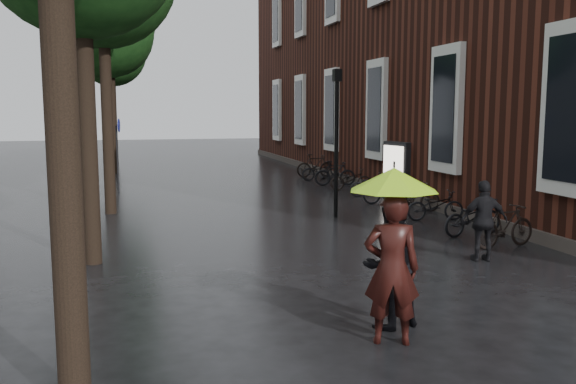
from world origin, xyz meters
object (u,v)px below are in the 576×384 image
object	(u,v)px
pedestrian_walking	(484,221)
parked_bicycles	(376,186)
lamp_post	(337,128)
person_burgundy	(392,269)
ad_lightbox	(397,171)
person_black	(390,265)

from	to	relation	value
pedestrian_walking	parked_bicycles	bearing A→B (deg)	-88.30
parked_bicycles	lamp_post	bearing A→B (deg)	-130.34
lamp_post	parked_bicycles	bearing A→B (deg)	49.66
parked_bicycles	person_burgundy	bearing A→B (deg)	-112.25
ad_lightbox	person_burgundy	bearing A→B (deg)	-125.95
lamp_post	person_black	bearing A→B (deg)	-104.60
person_black	pedestrian_walking	size ratio (longest dim) A/B	1.09
person_burgundy	lamp_post	xyz separation A→B (m)	(2.42, 9.00, 1.51)
person_black	parked_bicycles	size ratio (longest dim) A/B	0.11
person_black	ad_lightbox	xyz separation A→B (m)	(5.30, 11.16, 0.10)
person_burgundy	ad_lightbox	xyz separation A→B (m)	(5.52, 11.70, 0.00)
person_burgundy	parked_bicycles	size ratio (longest dim) A/B	0.13
parked_bicycles	ad_lightbox	distance (m)	0.86
pedestrian_walking	lamp_post	distance (m)	5.86
person_black	pedestrian_walking	bearing A→B (deg)	-153.94
person_black	lamp_post	size ratio (longest dim) A/B	0.43
lamp_post	pedestrian_walking	bearing A→B (deg)	-78.14
person_burgundy	ad_lightbox	distance (m)	12.94
pedestrian_walking	ad_lightbox	world-z (taller)	ad_lightbox
person_black	parked_bicycles	xyz separation A→B (m)	(4.63, 11.32, -0.42)
person_burgundy	ad_lightbox	bearing A→B (deg)	-96.04
person_burgundy	person_black	xyz separation A→B (m)	(0.22, 0.54, -0.10)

